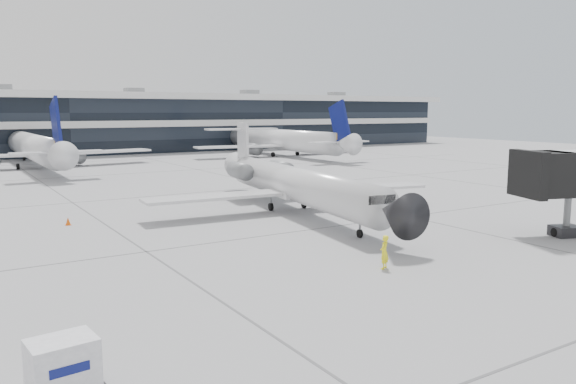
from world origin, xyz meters
TOP-DOWN VIEW (x-y plane):
  - ground at (0.00, 0.00)m, footprint 220.00×220.00m
  - terminal at (0.00, 82.00)m, footprint 170.00×22.00m
  - bg_jet_center at (-8.00, 55.00)m, footprint 32.00×40.00m
  - bg_jet_right at (32.00, 55.00)m, footprint 32.00×40.00m
  - regional_jet at (3.84, 6.31)m, footprint 23.34×29.13m
  - ramp_worker at (-0.95, -9.68)m, footprint 0.75×0.66m
  - cargo_uld at (-17.06, -14.68)m, footprint 2.16×1.69m
  - traffic_cone at (-12.24, 10.13)m, footprint 0.40×0.40m

SIDE VIEW (x-z plane):
  - ground at x=0.00m, z-range 0.00..0.00m
  - bg_jet_center at x=-8.00m, z-range -4.80..4.80m
  - bg_jet_right at x=32.00m, z-range -4.80..4.80m
  - traffic_cone at x=-12.24m, z-range -0.01..0.53m
  - cargo_uld at x=-17.06m, z-range 0.00..1.66m
  - ramp_worker at x=-0.95m, z-range 0.00..1.71m
  - regional_jet at x=3.84m, z-range -1.07..5.67m
  - terminal at x=0.00m, z-range 0.00..10.00m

